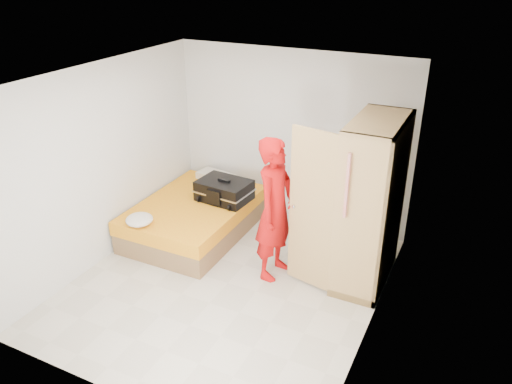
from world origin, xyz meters
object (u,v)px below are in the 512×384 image
at_px(person, 275,209).
at_px(suitcase, 224,190).
at_px(round_cushion, 139,220).
at_px(bed, 195,218).
at_px(wardrobe, 366,208).

height_order(person, suitcase, person).
bearing_deg(suitcase, person, -27.52).
distance_m(suitcase, round_cushion, 1.32).
relative_size(bed, wardrobe, 0.96).
bearing_deg(round_cushion, person, 13.76).
xyz_separation_m(person, round_cushion, (-1.78, -0.44, -0.36)).
height_order(wardrobe, person, wardrobe).
bearing_deg(bed, person, -15.88).
height_order(wardrobe, round_cushion, wardrobe).
bearing_deg(bed, round_cushion, -109.50).
relative_size(wardrobe, suitcase, 2.64).
xyz_separation_m(bed, round_cushion, (-0.30, -0.86, 0.32)).
bearing_deg(suitcase, bed, -136.02).
relative_size(bed, suitcase, 2.54).
xyz_separation_m(bed, suitcase, (0.35, 0.29, 0.39)).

